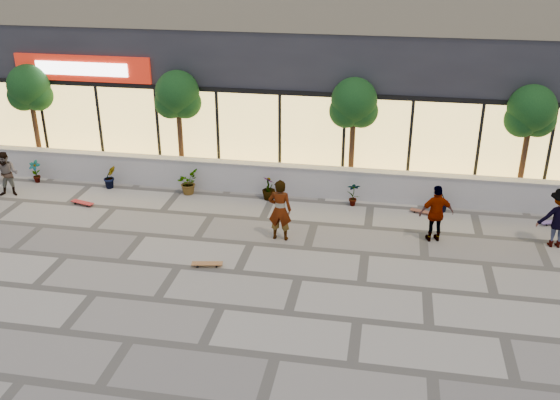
% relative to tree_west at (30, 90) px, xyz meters
% --- Properties ---
extents(ground, '(80.00, 80.00, 0.00)m').
position_rel_tree_west_xyz_m(ground, '(9.00, -7.70, -2.99)').
color(ground, '#A9A492').
rests_on(ground, ground).
extents(planter_wall, '(22.00, 0.42, 1.04)m').
position_rel_tree_west_xyz_m(planter_wall, '(9.00, -0.70, -2.46)').
color(planter_wall, beige).
rests_on(planter_wall, ground).
extents(retail_building, '(24.00, 9.17, 8.50)m').
position_rel_tree_west_xyz_m(retail_building, '(9.00, 4.79, 1.26)').
color(retail_building, '#26262B').
rests_on(retail_building, ground).
extents(shrub_a, '(0.43, 0.29, 0.81)m').
position_rel_tree_west_xyz_m(shrub_a, '(0.50, -1.25, -2.58)').
color(shrub_a, '#113715').
rests_on(shrub_a, ground).
extents(shrub_b, '(0.57, 0.57, 0.81)m').
position_rel_tree_west_xyz_m(shrub_b, '(3.30, -1.25, -2.58)').
color(shrub_b, '#113715').
rests_on(shrub_b, ground).
extents(shrub_c, '(0.68, 0.77, 0.81)m').
position_rel_tree_west_xyz_m(shrub_c, '(6.10, -1.25, -2.58)').
color(shrub_c, '#113715').
rests_on(shrub_c, ground).
extents(shrub_d, '(0.64, 0.64, 0.81)m').
position_rel_tree_west_xyz_m(shrub_d, '(8.90, -1.25, -2.58)').
color(shrub_d, '#113715').
rests_on(shrub_d, ground).
extents(shrub_e, '(0.46, 0.35, 0.81)m').
position_rel_tree_west_xyz_m(shrub_e, '(11.70, -1.25, -2.58)').
color(shrub_e, '#113715').
rests_on(shrub_e, ground).
extents(shrub_f, '(0.55, 0.57, 0.81)m').
position_rel_tree_west_xyz_m(shrub_f, '(14.50, -1.25, -2.58)').
color(shrub_f, '#113715').
rests_on(shrub_f, ground).
extents(tree_west, '(1.60, 1.50, 3.92)m').
position_rel_tree_west_xyz_m(tree_west, '(0.00, 0.00, 0.00)').
color(tree_west, '#482E19').
rests_on(tree_west, ground).
extents(tree_midwest, '(1.60, 1.50, 3.92)m').
position_rel_tree_west_xyz_m(tree_midwest, '(5.50, 0.00, 0.00)').
color(tree_midwest, '#482E19').
rests_on(tree_midwest, ground).
extents(tree_mideast, '(1.60, 1.50, 3.92)m').
position_rel_tree_west_xyz_m(tree_mideast, '(11.50, 0.00, 0.00)').
color(tree_mideast, '#482E19').
rests_on(tree_mideast, ground).
extents(tree_east, '(1.60, 1.50, 3.92)m').
position_rel_tree_west_xyz_m(tree_east, '(17.00, 0.00, 0.00)').
color(tree_east, '#482E19').
rests_on(tree_east, ground).
extents(skater_center, '(0.68, 0.45, 1.84)m').
position_rel_tree_west_xyz_m(skater_center, '(9.77, -3.98, -2.06)').
color(skater_center, silver).
rests_on(skater_center, ground).
extents(skater_left, '(0.86, 0.74, 1.54)m').
position_rel_tree_west_xyz_m(skater_left, '(0.24, -2.49, -2.22)').
color(skater_left, tan).
rests_on(skater_left, ground).
extents(skater_right_near, '(1.07, 0.66, 1.70)m').
position_rel_tree_west_xyz_m(skater_right_near, '(14.18, -3.28, -2.13)').
color(skater_right_near, silver).
rests_on(skater_right_near, ground).
extents(skater_right_far, '(1.16, 0.69, 1.75)m').
position_rel_tree_west_xyz_m(skater_right_far, '(17.54, -3.01, -2.11)').
color(skater_right_far, maroon).
rests_on(skater_right_far, ground).
extents(skateboard_center, '(0.86, 0.36, 0.10)m').
position_rel_tree_west_xyz_m(skateboard_center, '(8.13, -5.91, -2.90)').
color(skateboard_center, '#966031').
rests_on(skateboard_center, ground).
extents(skateboard_left, '(0.85, 0.42, 0.10)m').
position_rel_tree_west_xyz_m(skateboard_left, '(2.99, -2.78, -2.90)').
color(skateboard_left, '#AD2020').
rests_on(skateboard_left, ground).
extents(skateboard_right_near, '(0.78, 0.42, 0.09)m').
position_rel_tree_west_xyz_m(skateboard_right_near, '(13.91, -1.50, -2.91)').
color(skateboard_right_near, brown).
rests_on(skateboard_right_near, ground).
extents(skateboard_right_far, '(0.84, 0.49, 0.10)m').
position_rel_tree_west_xyz_m(skateboard_right_far, '(17.82, -1.58, -2.90)').
color(skateboard_right_far, '#634986').
rests_on(skateboard_right_far, ground).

